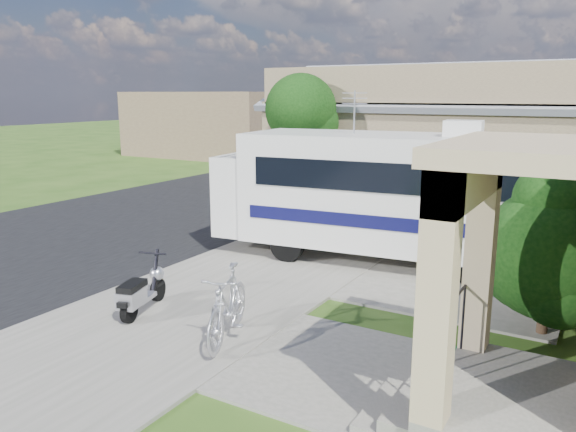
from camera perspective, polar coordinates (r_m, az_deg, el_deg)
The scene contains 18 objects.
ground at distance 10.25m, azimuth -4.71°, elevation -10.02°, with size 120.00×120.00×0.00m, color #254813.
street_slab at distance 22.32m, azimuth -5.82°, elevation 2.24°, with size 9.00×80.00×0.02m, color black.
sidewalk_slab at distance 19.28m, azimuth 10.02°, elevation 0.58°, with size 4.00×80.00×0.06m, color #605F57.
driveway_slab at distance 13.44m, azimuth 11.79°, elevation -4.66°, with size 7.00×6.00×0.05m, color #605F57.
walk_slab at distance 8.15m, azimuth 9.23°, elevation -16.14°, with size 4.00×3.00×0.05m, color #605F57.
warehouse at distance 22.47m, azimuth 16.19°, elevation 6.98°, with size 12.50×8.40×5.04m.
distant_bldg_far at distance 37.33m, azimuth -6.87°, elevation 9.33°, with size 10.00×8.00×4.00m, color brown.
distant_bldg_near at distance 46.55m, azimuth 4.21°, elevation 9.46°, with size 8.00×7.00×3.20m, color brown.
street_tree_a at distance 19.15m, azimuth 1.65°, elevation 10.39°, with size 2.44×2.40×4.58m.
street_tree_b at distance 28.32m, azimuth 11.60°, elevation 11.07°, with size 2.44×2.40×4.73m.
street_tree_c at distance 36.96m, azimuth 16.19°, elevation 10.62°, with size 2.44×2.40×4.42m.
motorhome at distance 13.23m, azimuth 9.41°, elevation 2.54°, with size 7.86×3.23×3.92m.
shrub at distance 9.93m, azimuth 25.51°, elevation -2.95°, with size 2.36×2.25×2.90m.
scooter at distance 10.35m, azimuth -14.75°, elevation -7.50°, with size 0.73×1.50×1.01m.
bicycle at distance 9.01m, azimuth -6.14°, elevation -9.28°, with size 0.55×1.94×1.17m, color #B3B2BA.
pickup_truck at distance 23.30m, azimuth 1.06°, elevation 4.78°, with size 2.76×6.00×1.67m, color silver.
van at distance 30.14m, azimuth 6.27°, elevation 6.51°, with size 2.46×6.06×1.76m, color silver.
garden_hose at distance 8.78m, azimuth 16.08°, elevation -13.80°, with size 0.43×0.43×0.19m, color #125A25.
Camera 1 is at (5.48, -7.74, 3.89)m, focal length 35.00 mm.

